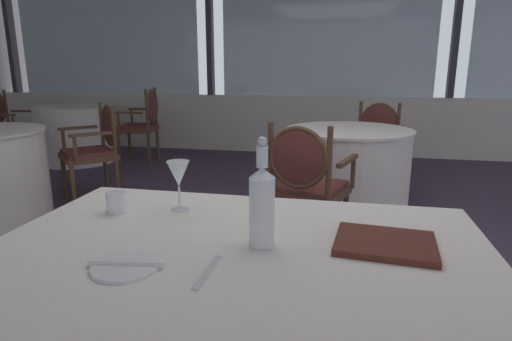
% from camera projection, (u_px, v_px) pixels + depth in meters
% --- Properties ---
extents(ground_plane, '(14.14, 14.14, 0.00)m').
position_uv_depth(ground_plane, '(285.00, 284.00, 2.53)').
color(ground_plane, '#47384C').
extents(window_wall_far, '(10.88, 0.14, 2.88)m').
position_uv_depth(window_wall_far, '(325.00, 76.00, 6.10)').
color(window_wall_far, silver).
rests_on(window_wall_far, ground_plane).
extents(side_plate, '(0.17, 0.17, 0.01)m').
position_uv_depth(side_plate, '(126.00, 266.00, 1.09)').
color(side_plate, white).
rests_on(side_plate, foreground_table).
extents(butter_knife, '(0.20, 0.04, 0.00)m').
position_uv_depth(butter_knife, '(126.00, 264.00, 1.08)').
color(butter_knife, silver).
rests_on(butter_knife, foreground_table).
extents(dinner_fork, '(0.03, 0.19, 0.00)m').
position_uv_depth(dinner_fork, '(208.00, 272.00, 1.06)').
color(dinner_fork, silver).
rests_on(dinner_fork, foreground_table).
extents(water_bottle, '(0.07, 0.07, 0.32)m').
position_uv_depth(water_bottle, '(262.00, 204.00, 1.20)').
color(water_bottle, white).
rests_on(water_bottle, foreground_table).
extents(wine_glass, '(0.08, 0.08, 0.18)m').
position_uv_depth(wine_glass, '(178.00, 175.00, 1.50)').
color(wine_glass, white).
rests_on(wine_glass, foreground_table).
extents(water_tumbler, '(0.07, 0.07, 0.07)m').
position_uv_depth(water_tumbler, '(116.00, 202.00, 1.50)').
color(water_tumbler, white).
rests_on(water_tumbler, foreground_table).
extents(menu_book, '(0.30, 0.25, 0.02)m').
position_uv_depth(menu_book, '(385.00, 243.00, 1.22)').
color(menu_book, '#512319').
rests_on(menu_book, foreground_table).
extents(background_table_0, '(1.07, 1.07, 0.76)m').
position_uv_depth(background_table_0, '(347.00, 172.00, 3.66)').
color(background_table_0, white).
rests_on(background_table_0, ground_plane).
extents(dining_chair_0_0, '(0.62, 0.58, 0.92)m').
position_uv_depth(dining_chair_0_0, '(305.00, 179.00, 2.81)').
color(dining_chair_0_0, brown).
rests_on(dining_chair_0_0, ground_plane).
extents(dining_chair_0_1, '(0.62, 0.58, 0.90)m').
position_uv_depth(dining_chair_0_1, '(375.00, 139.00, 4.44)').
color(dining_chair_0_1, brown).
rests_on(dining_chair_0_1, ground_plane).
extents(background_table_1, '(1.04, 1.04, 0.76)m').
position_uv_depth(background_table_1, '(76.00, 134.00, 5.74)').
color(background_table_1, white).
rests_on(background_table_1, ground_plane).
extents(dining_chair_1_0, '(0.53, 0.58, 1.00)m').
position_uv_depth(dining_chair_1_0, '(144.00, 119.00, 5.65)').
color(dining_chair_1_0, brown).
rests_on(dining_chair_1_0, ground_plane).
extents(dining_chair_1_1, '(0.53, 0.58, 0.96)m').
position_uv_depth(dining_chair_1_1, '(6.00, 121.00, 5.75)').
color(dining_chair_1_1, brown).
rests_on(dining_chair_1_1, ground_plane).
extents(dining_chair_2_0, '(0.66, 0.66, 0.92)m').
position_uv_depth(dining_chair_2_0, '(96.00, 144.00, 4.05)').
color(dining_chair_2_0, brown).
rests_on(dining_chair_2_0, ground_plane).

